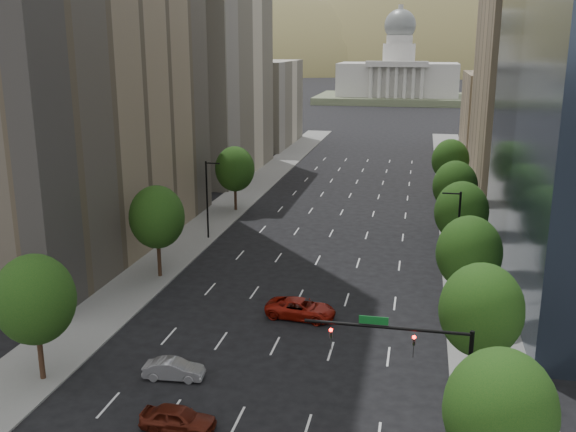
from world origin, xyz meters
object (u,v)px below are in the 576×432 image
Objects in this scene: capitol at (398,79)px; car_maroon at (178,419)px; car_silver at (174,369)px; car_red_far at (301,309)px; traffic_signal at (423,358)px.

capitol is 221.52m from car_maroon.
car_silver is 13.15m from car_red_far.
capitol reaches higher than car_maroon.
car_maroon is (-13.61, -1.65, -4.42)m from traffic_signal.
traffic_signal is 18.68m from car_red_far.
capitol is at bearing 6.30° from car_red_far.
car_maroon is 17.53m from car_red_far.
car_maroon is 1.09× the size of car_silver.
capitol is at bearing -6.31° from car_silver.
capitol is (-10.53, 219.71, 3.40)m from traffic_signal.
car_red_far reaches higher than car_maroon.
car_silver is at bearing 166.12° from traffic_signal.
traffic_signal is at bearing -87.26° from capitol.
capitol reaches higher than traffic_signal.
car_silver is at bearing 156.53° from car_red_far.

